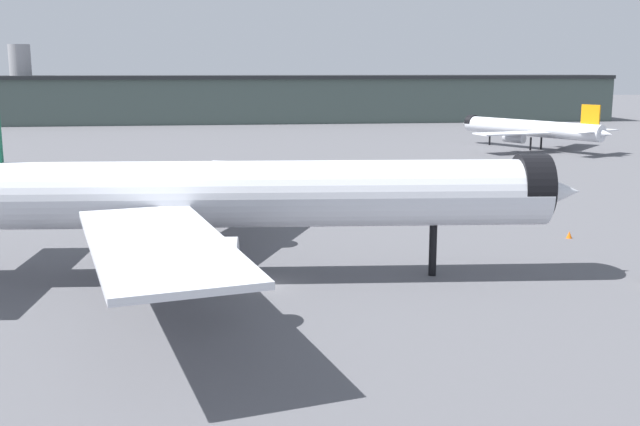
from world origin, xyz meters
name	(u,v)px	position (x,y,z in m)	size (l,w,h in m)	color
ground	(264,286)	(0.00, 0.00, 0.00)	(900.00, 900.00, 0.00)	#56565B
airliner_near_gate	(231,196)	(-2.94, 2.61, 7.50)	(62.42, 57.14, 17.03)	silver
airliner_far_taxiway	(531,129)	(56.76, 108.04, 4.75)	(32.25, 36.26, 10.79)	silver
terminal_building	(251,99)	(-12.81, 194.76, 8.09)	(249.37, 44.20, 25.90)	#475651
service_truck_front	(262,192)	(-2.03, 40.51, 1.59)	(3.78, 5.92, 3.00)	black
traffic_cone_near_nose	(569,235)	(33.04, 17.38, 0.40)	(0.64, 0.64, 0.80)	#F2600C
traffic_cone_wingtip	(162,208)	(-15.01, 35.60, 0.31)	(0.50, 0.50, 0.62)	#F2600C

